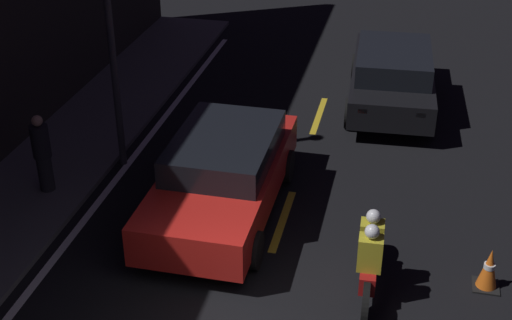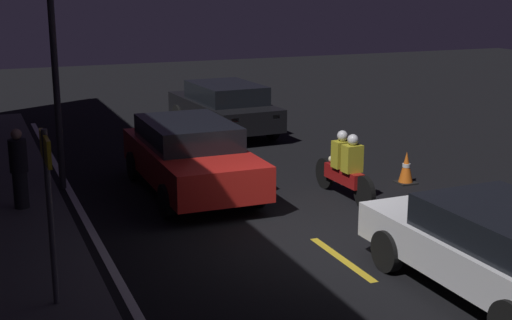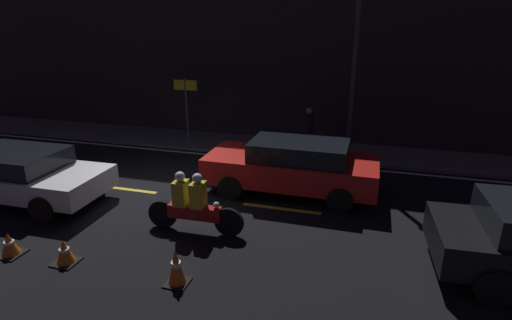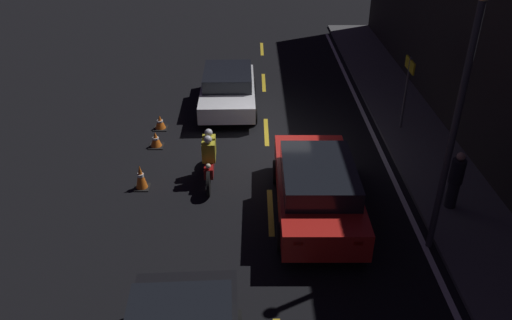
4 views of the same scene
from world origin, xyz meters
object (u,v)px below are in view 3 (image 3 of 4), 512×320
at_px(pedestrian, 308,130).
at_px(street_lamp, 354,64).
at_px(sedan_white, 21,174).
at_px(traffic_cone_mid, 65,252).
at_px(taxi_red, 293,165).
at_px(traffic_cone_far, 176,267).
at_px(shop_sign, 186,98).
at_px(traffic_cone_near, 9,244).
at_px(motorcycle, 192,204).

bearing_deg(pedestrian, street_lamp, -33.69).
relative_size(sedan_white, traffic_cone_mid, 8.68).
bearing_deg(taxi_red, street_lamp, -117.16).
height_order(traffic_cone_far, shop_sign, shop_sign).
distance_m(traffic_cone_near, traffic_cone_mid, 1.27).
distance_m(sedan_white, traffic_cone_near, 2.88).
distance_m(traffic_cone_mid, traffic_cone_far, 2.37).
distance_m(traffic_cone_near, traffic_cone_far, 3.64).
distance_m(traffic_cone_far, pedestrian, 8.10).
height_order(pedestrian, shop_sign, shop_sign).
xyz_separation_m(sedan_white, pedestrian, (6.48, 5.89, 0.15)).
relative_size(traffic_cone_mid, pedestrian, 0.32).
bearing_deg(shop_sign, traffic_cone_far, -66.14).
bearing_deg(taxi_red, traffic_cone_far, 75.82).
height_order(taxi_red, traffic_cone_mid, taxi_red).
relative_size(sedan_white, shop_sign, 1.80).
distance_m(motorcycle, traffic_cone_far, 1.92).
bearing_deg(traffic_cone_mid, traffic_cone_near, -176.91).
distance_m(taxi_red, traffic_cone_near, 6.73).
bearing_deg(motorcycle, traffic_cone_mid, -137.16).
bearing_deg(sedan_white, traffic_cone_near, -51.93).
relative_size(motorcycle, traffic_cone_near, 4.64).
distance_m(sedan_white, traffic_cone_mid, 3.76).
bearing_deg(sedan_white, traffic_cone_far, -22.51).
relative_size(traffic_cone_near, shop_sign, 0.20).
height_order(traffic_cone_mid, traffic_cone_far, traffic_cone_far).
height_order(taxi_red, traffic_cone_near, taxi_red).
relative_size(taxi_red, street_lamp, 0.79).
xyz_separation_m(motorcycle, pedestrian, (1.57, 6.19, 0.22)).
bearing_deg(traffic_cone_near, sedan_white, 129.24).
bearing_deg(shop_sign, sedan_white, -108.38).
bearing_deg(pedestrian, traffic_cone_near, -120.09).
bearing_deg(traffic_cone_far, pedestrian, 82.57).
relative_size(sedan_white, taxi_red, 0.95).
bearing_deg(traffic_cone_mid, motorcycle, 44.64).
distance_m(taxi_red, motorcycle, 3.25).
xyz_separation_m(traffic_cone_near, traffic_cone_mid, (1.27, 0.07, 0.01)).
distance_m(taxi_red, traffic_cone_far, 4.75).
height_order(taxi_red, shop_sign, shop_sign).
xyz_separation_m(taxi_red, shop_sign, (-4.69, 3.35, 0.99)).
xyz_separation_m(taxi_red, traffic_cone_near, (-4.82, -4.65, -0.57)).
xyz_separation_m(motorcycle, traffic_cone_far, (0.52, -1.82, -0.31)).
relative_size(sedan_white, motorcycle, 1.93).
bearing_deg(traffic_cone_far, sedan_white, 158.66).
relative_size(traffic_cone_mid, street_lamp, 0.09).
relative_size(pedestrian, street_lamp, 0.27).
bearing_deg(taxi_red, motorcycle, 58.60).
relative_size(sedan_white, pedestrian, 2.79).
xyz_separation_m(motorcycle, street_lamp, (2.99, 5.24, 2.58)).
height_order(taxi_red, street_lamp, street_lamp).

